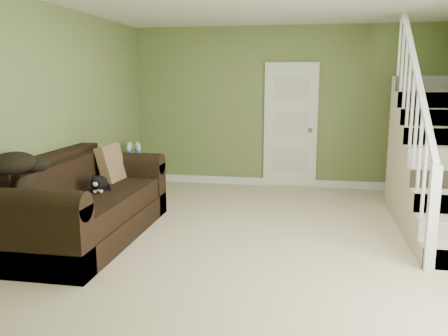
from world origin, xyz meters
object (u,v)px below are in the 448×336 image
at_px(sofa, 84,207).
at_px(banana, 73,200).
at_px(side_table, 136,175).
at_px(cat, 99,184).

distance_m(sofa, banana, 0.44).
height_order(sofa, banana, sofa).
bearing_deg(banana, sofa, 92.56).
xyz_separation_m(side_table, cat, (0.31, -1.95, 0.30)).
bearing_deg(sofa, banana, -78.35).
bearing_deg(sofa, cat, 48.02).
xyz_separation_m(sofa, cat, (0.12, 0.13, 0.24)).
bearing_deg(side_table, banana, -83.72).
relative_size(sofa, cat, 5.07).
relative_size(side_table, cat, 1.69).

